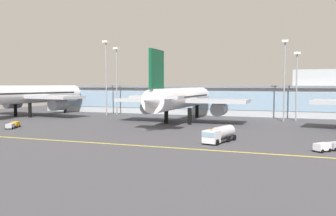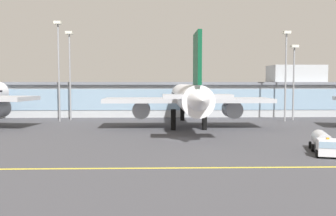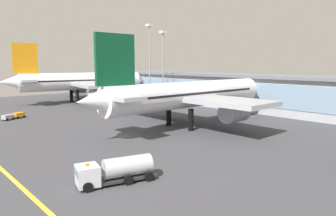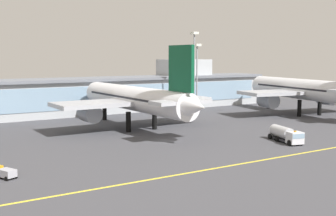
{
  "view_description": "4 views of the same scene",
  "coord_description": "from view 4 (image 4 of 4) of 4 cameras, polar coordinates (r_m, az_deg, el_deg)",
  "views": [
    {
      "loc": [
        32.2,
        -77.98,
        10.59
      ],
      "look_at": [
        -0.01,
        10.1,
        4.47
      ],
      "focal_mm": 38.11,
      "sensor_mm": 36.0,
      "label": 1
    },
    {
      "loc": [
        -4.88,
        -64.65,
        10.04
      ],
      "look_at": [
        -2.87,
        6.86,
        5.14
      ],
      "focal_mm": 39.19,
      "sensor_mm": 36.0,
      "label": 2
    },
    {
      "loc": [
        48.05,
        -31.79,
        13.51
      ],
      "look_at": [
        0.95,
        10.49,
        4.44
      ],
      "focal_mm": 33.31,
      "sensor_mm": 36.0,
      "label": 3
    },
    {
      "loc": [
        -45.15,
        -71.49,
        16.38
      ],
      "look_at": [
        8.89,
        13.2,
        4.61
      ],
      "focal_mm": 46.86,
      "sensor_mm": 36.0,
      "label": 4
    }
  ],
  "objects": [
    {
      "name": "ground_plane",
      "position": [
        86.13,
        -0.26,
        -4.28
      ],
      "size": [
        180.0,
        180.0,
        0.0
      ],
      "primitive_type": "plane",
      "color": "#424247"
    },
    {
      "name": "taxiway_centreline_stripe",
      "position": [
        68.97,
        9.63,
        -7.15
      ],
      "size": [
        144.0,
        0.5,
        0.01
      ],
      "primitive_type": "cube",
      "color": "yellow",
      "rests_on": "ground"
    },
    {
      "name": "terminal_building",
      "position": [
        128.51,
        -10.83,
        1.77
      ],
      "size": [
        130.98,
        14.0,
        15.52
      ],
      "color": "#ADB2B7",
      "rests_on": "ground"
    },
    {
      "name": "airliner_near_right",
      "position": [
        99.78,
        -4.34,
        1.15
      ],
      "size": [
        36.79,
        51.95,
        18.58
      ],
      "rotation": [
        0.0,
        0.0,
        1.57
      ],
      "color": "black",
      "rests_on": "ground"
    },
    {
      "name": "airliner_far_right",
      "position": [
        129.87,
        17.13,
        2.29
      ],
      "size": [
        38.04,
        52.04,
        19.38
      ],
      "rotation": [
        0.0,
        0.0,
        1.39
      ],
      "color": "black",
      "rests_on": "ground"
    },
    {
      "name": "fuel_tanker_truck",
      "position": [
        87.39,
        15.12,
        -3.35
      ],
      "size": [
        4.96,
        9.36,
        2.9
      ],
      "rotation": [
        0.0,
        0.0,
        4.44
      ],
      "color": "black",
      "rests_on": "ground"
    },
    {
      "name": "apron_light_mast_west",
      "position": [
        129.77,
        3.79,
        5.4
      ],
      "size": [
        1.8,
        1.8,
        20.14
      ],
      "color": "gray",
      "rests_on": "ground"
    },
    {
      "name": "apron_light_mast_far_east",
      "position": [
        125.29,
        3.43,
        6.18
      ],
      "size": [
        1.8,
        1.8,
        23.36
      ],
      "color": "gray",
      "rests_on": "ground"
    }
  ]
}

